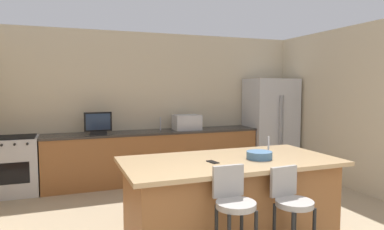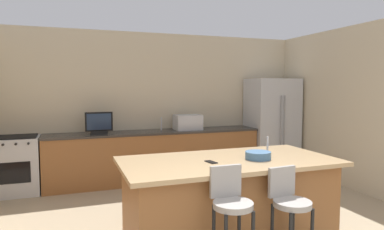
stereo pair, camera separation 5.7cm
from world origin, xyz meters
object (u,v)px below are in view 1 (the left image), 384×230
(tv_monitor, at_px, (98,124))
(bar_stool_left, at_px, (234,214))
(kitchen_island, at_px, (230,201))
(cell_phone, at_px, (213,162))
(bar_stool_right, at_px, (292,211))
(fruit_bowl, at_px, (259,155))
(microwave, at_px, (187,122))
(range_oven, at_px, (12,166))
(refrigerator, at_px, (270,125))

(tv_monitor, height_order, bar_stool_left, tv_monitor)
(kitchen_island, relative_size, cell_phone, 15.20)
(bar_stool_right, bearing_deg, cell_phone, 124.11)
(cell_phone, bearing_deg, fruit_bowl, -12.09)
(tv_monitor, xyz_separation_m, fruit_bowl, (1.42, -2.74, -0.11))
(tv_monitor, bearing_deg, microwave, 1.86)
(kitchen_island, bearing_deg, microwave, 80.05)
(range_oven, bearing_deg, bar_stool_right, -51.42)
(microwave, height_order, cell_phone, microwave)
(refrigerator, distance_m, bar_stool_left, 4.23)
(refrigerator, relative_size, bar_stool_right, 1.95)
(refrigerator, bearing_deg, bar_stool_right, -120.54)
(range_oven, relative_size, fruit_bowl, 3.38)
(kitchen_island, relative_size, range_oven, 2.47)
(bar_stool_left, bearing_deg, cell_phone, 83.21)
(bar_stool_left, xyz_separation_m, fruit_bowl, (0.61, 0.60, 0.35))
(tv_monitor, distance_m, cell_phone, 2.86)
(refrigerator, bearing_deg, bar_stool_left, -127.44)
(range_oven, height_order, bar_stool_right, bar_stool_right)
(kitchen_island, xyz_separation_m, cell_phone, (-0.23, -0.08, 0.46))
(bar_stool_left, bearing_deg, fruit_bowl, 44.82)
(tv_monitor, height_order, fruit_bowl, tv_monitor)
(range_oven, bearing_deg, cell_phone, -51.57)
(refrigerator, height_order, tv_monitor, refrigerator)
(kitchen_island, distance_m, refrigerator, 3.51)
(kitchen_island, xyz_separation_m, range_oven, (-2.43, 2.69, -0.01))
(kitchen_island, relative_size, tv_monitor, 5.08)
(kitchen_island, xyz_separation_m, tv_monitor, (-1.12, 2.64, 0.60))
(microwave, distance_m, bar_stool_left, 3.51)
(kitchen_island, xyz_separation_m, refrigerator, (2.25, 2.65, 0.46))
(refrigerator, relative_size, tv_monitor, 4.13)
(refrigerator, bearing_deg, kitchen_island, -130.36)
(refrigerator, distance_m, fruit_bowl, 3.37)
(refrigerator, height_order, fruit_bowl, refrigerator)
(range_oven, relative_size, bar_stool_left, 0.91)
(bar_stool_right, bearing_deg, kitchen_island, 106.33)
(kitchen_island, relative_size, bar_stool_right, 2.39)
(bar_stool_left, bearing_deg, tv_monitor, 103.93)
(refrigerator, bearing_deg, cell_phone, -132.37)
(bar_stool_right, relative_size, fruit_bowl, 3.49)
(cell_phone, bearing_deg, tv_monitor, 98.39)
(bar_stool_left, height_order, bar_stool_right, bar_stool_left)
(kitchen_island, relative_size, bar_stool_left, 2.26)
(bar_stool_left, bearing_deg, range_oven, 122.32)
(tv_monitor, bearing_deg, refrigerator, 0.12)
(range_oven, xyz_separation_m, bar_stool_right, (2.71, -3.39, 0.11))
(microwave, height_order, tv_monitor, tv_monitor)
(fruit_bowl, bearing_deg, range_oven, 134.37)
(bar_stool_left, height_order, cell_phone, bar_stool_left)
(kitchen_island, xyz_separation_m, bar_stool_right, (0.28, -0.70, 0.10))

